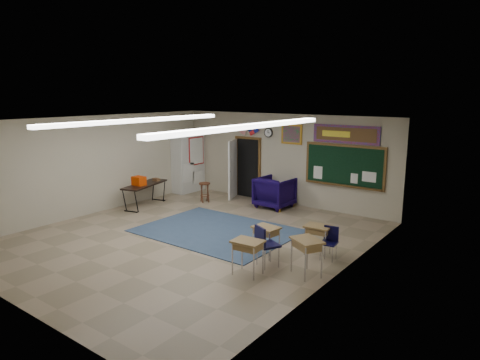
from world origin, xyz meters
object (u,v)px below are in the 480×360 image
Objects in this scene: folding_table at (145,194)px; wooden_stool at (205,192)px; student_desk_front_left at (266,240)px; wingback_armchair at (275,192)px; student_desk_front_right at (318,238)px.

folding_table is 2.84× the size of wooden_stool.
wooden_stool is at bearing 153.75° from student_desk_front_left.
wingback_armchair is 4.26m from folding_table.
student_desk_front_left is 5.78m from folding_table.
student_desk_front_right is 5.71m from wooden_stool.
folding_table reaches higher than wooden_stool.
student_desk_front_left is (2.13, -3.75, -0.11)m from wingback_armchair.
student_desk_front_left is at bearing 121.58° from wingback_armchair.
student_desk_front_right is (0.90, 0.78, -0.00)m from student_desk_front_left.
student_desk_front_right is 1.04× the size of wooden_stool.
student_desk_front_right is 6.54m from folding_table.
wooden_stool is (1.22, 1.58, -0.06)m from folding_table.
folding_table is (-3.50, -2.43, -0.09)m from wingback_armchair.
folding_table reaches higher than wingback_armchair.
wingback_armchair is at bearing 20.50° from wooden_stool.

